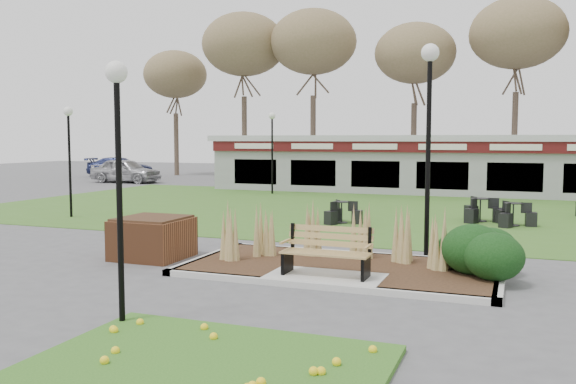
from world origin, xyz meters
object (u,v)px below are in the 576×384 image
(lamp_post_near_right, at_px, (118,135))
(lamp_post_mid_left, at_px, (69,137))
(lamp_post_far_left, at_px, (272,135))
(park_bench, at_px, (327,251))
(car_silver, at_px, (126,170))
(brick_planter, at_px, (153,237))
(bistro_set_b, at_px, (480,214))
(bistro_set_a, at_px, (341,216))
(lamp_post_near_left, at_px, (429,103))
(bistro_set_c, at_px, (513,218))
(car_black, at_px, (126,171))
(car_blue, at_px, (121,167))
(food_pavilion, at_px, (446,164))

(lamp_post_near_right, bearing_deg, lamp_post_mid_left, 133.40)
(lamp_post_mid_left, xyz_separation_m, lamp_post_far_left, (3.12, 10.80, 0.14))
(lamp_post_near_right, distance_m, lamp_post_far_left, 21.37)
(park_bench, height_order, car_silver, car_silver)
(brick_planter, xyz_separation_m, car_silver, (-15.11, 20.00, 0.28))
(park_bench, bearing_deg, bistro_set_b, 77.11)
(park_bench, relative_size, lamp_post_mid_left, 0.45)
(lamp_post_near_right, relative_size, lamp_post_mid_left, 1.00)
(bistro_set_a, bearing_deg, lamp_post_mid_left, -168.82)
(lamp_post_near_left, height_order, lamp_post_near_right, lamp_post_near_left)
(bistro_set_a, xyz_separation_m, car_silver, (-17.59, 12.98, 0.51))
(lamp_post_mid_left, bearing_deg, lamp_post_far_left, 73.88)
(bistro_set_c, distance_m, car_black, 27.34)
(lamp_post_near_right, height_order, lamp_post_mid_left, same)
(lamp_post_near_left, xyz_separation_m, car_black, (-22.10, 19.38, -2.89))
(park_bench, height_order, bistro_set_a, park_bench)
(bistro_set_c, height_order, car_blue, car_blue)
(park_bench, height_order, car_blue, car_blue)
(bistro_set_b, bearing_deg, lamp_post_near_left, -96.51)
(lamp_post_far_left, xyz_separation_m, bistro_set_a, (6.09, -8.98, -2.67))
(lamp_post_near_left, distance_m, bistro_set_c, 7.16)
(brick_planter, bearing_deg, food_pavilion, 76.94)
(car_black, bearing_deg, lamp_post_mid_left, -130.25)
(lamp_post_mid_left, relative_size, bistro_set_b, 2.66)
(food_pavilion, distance_m, lamp_post_near_left, 16.95)
(bistro_set_c, height_order, car_black, car_black)
(lamp_post_far_left, distance_m, bistro_set_b, 12.69)
(brick_planter, height_order, bistro_set_a, brick_planter)
(lamp_post_mid_left, relative_size, car_silver, 0.86)
(lamp_post_near_left, bearing_deg, park_bench, -116.24)
(lamp_post_mid_left, xyz_separation_m, car_silver, (-8.37, 14.80, -2.03))
(lamp_post_mid_left, xyz_separation_m, bistro_set_c, (14.39, 3.12, -2.52))
(brick_planter, relative_size, car_blue, 0.31)
(park_bench, relative_size, bistro_set_a, 1.30)
(car_blue, bearing_deg, food_pavilion, -118.41)
(brick_planter, bearing_deg, lamp_post_mid_left, 142.36)
(lamp_post_near_right, relative_size, car_black, 1.00)
(lamp_post_near_left, relative_size, car_silver, 1.09)
(bistro_set_b, bearing_deg, brick_planter, -126.40)
(bistro_set_b, bearing_deg, lamp_post_near_right, -107.27)
(food_pavilion, xyz_separation_m, lamp_post_near_left, (1.45, -16.76, 2.05))
(car_silver, bearing_deg, lamp_post_far_left, -109.37)
(bistro_set_b, relative_size, car_blue, 0.30)
(lamp_post_mid_left, xyz_separation_m, bistro_set_a, (9.22, 1.82, -2.53))
(bistro_set_a, relative_size, car_blue, 0.27)
(lamp_post_near_left, relative_size, car_black, 1.26)
(park_bench, height_order, bistro_set_b, park_bench)
(lamp_post_mid_left, distance_m, lamp_post_far_left, 11.25)
(car_silver, relative_size, car_blue, 0.93)
(park_bench, distance_m, lamp_post_far_left, 18.72)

